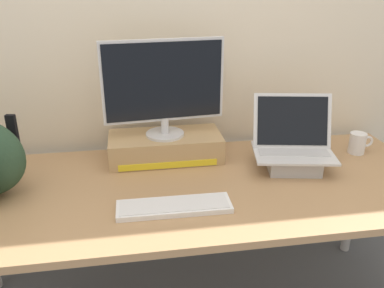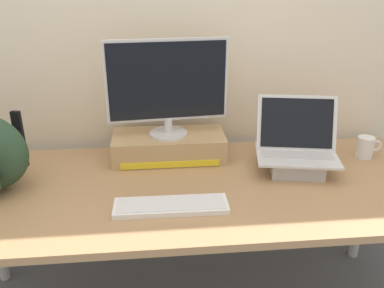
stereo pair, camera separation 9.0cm
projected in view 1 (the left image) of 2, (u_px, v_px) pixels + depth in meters
name	position (u px, v px, depth m)	size (l,w,h in m)	color
back_wall	(175.00, 23.00, 1.91)	(7.00, 0.10, 2.60)	beige
desk	(192.00, 196.00, 1.69)	(2.08, 0.83, 0.72)	#A87F56
toner_box_yellow	(165.00, 147.00, 1.88)	(0.52, 0.24, 0.12)	tan
desktop_monitor	(164.00, 86.00, 1.77)	(0.54, 0.17, 0.43)	silver
open_laptop	(293.00, 153.00, 1.79)	(0.38, 0.31, 0.31)	#ADADB2
external_keyboard	(174.00, 206.00, 1.49)	(0.42, 0.13, 0.02)	white
coffee_mug	(358.00, 143.00, 1.94)	(0.12, 0.08, 0.10)	silver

